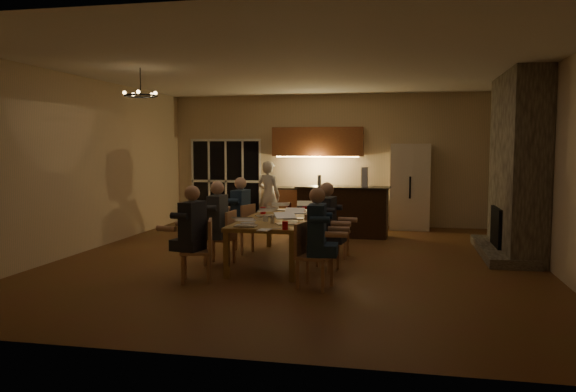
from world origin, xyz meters
The scene contains 45 objects.
floor centered at (0.00, 0.00, 0.00)m, with size 9.00×9.00×0.00m, color brown.
back_wall centered at (0.00, 4.52, 1.60)m, with size 8.00×0.04×3.20m, color tan.
left_wall centered at (-4.02, 0.00, 1.60)m, with size 0.04×9.00×3.20m, color tan.
right_wall centered at (4.02, 0.00, 1.60)m, with size 0.04×9.00×3.20m, color tan.
ceiling centered at (0.00, 0.00, 3.22)m, with size 8.00×9.00×0.04m, color white.
french_doors centered at (-2.70, 4.47, 1.05)m, with size 1.86×0.08×2.10m, color black.
fireplace centered at (3.70, 1.20, 1.60)m, with size 0.58×2.50×3.20m, color #736C5A.
kitchenette centered at (-0.30, 4.20, 1.20)m, with size 2.24×0.68×2.40m, color brown, non-canonical shape.
refrigerator centered at (1.90, 4.15, 1.00)m, with size 0.90×0.68×2.00m, color beige.
dining_table centered at (-0.28, -0.18, 0.38)m, with size 1.10×2.78×0.75m, color #A27940.
bar_island centered at (0.48, 2.73, 0.54)m, with size 1.99×0.68×1.08m, color black.
chair_left_near centered at (-1.15, -1.75, 0.45)m, with size 0.44×0.44×0.89m, color tan, non-canonical shape.
chair_left_mid centered at (-1.18, -0.61, 0.45)m, with size 0.44×0.44×0.89m, color tan, non-canonical shape.
chair_left_far centered at (-1.17, 0.47, 0.45)m, with size 0.44×0.44×0.89m, color tan, non-canonical shape.
chair_right_near centered at (0.58, -1.80, 0.45)m, with size 0.44×0.44×0.89m, color tan, non-canonical shape.
chair_right_mid centered at (0.53, -0.68, 0.45)m, with size 0.44×0.44×0.89m, color tan, non-canonical shape.
chair_right_far centered at (0.61, 0.40, 0.45)m, with size 0.44×0.44×0.89m, color tan, non-canonical shape.
person_left_near centered at (-1.19, -1.77, 0.69)m, with size 0.60×0.60×1.38m, color #262931, non-canonical shape.
person_right_near centered at (0.61, -1.78, 0.69)m, with size 0.60×0.60×1.38m, color navy, non-canonical shape.
person_left_mid centered at (-1.18, -0.70, 0.69)m, with size 0.60×0.60×1.38m, color #32373C, non-canonical shape.
person_right_mid centered at (0.59, -0.68, 0.69)m, with size 0.60×0.60×1.38m, color #262931, non-canonical shape.
person_left_far centered at (-1.13, 0.46, 0.69)m, with size 0.60×0.60×1.38m, color navy, non-canonical shape.
standing_person centered at (-1.31, 3.35, 0.80)m, with size 0.59×0.38×1.61m, color silver.
chandelier centered at (-2.46, -0.72, 2.75)m, with size 0.54×0.54×0.03m, color black.
laptop_a centered at (-0.54, -1.30, 0.86)m, with size 0.32×0.28×0.23m, color silver, non-canonical shape.
laptop_b centered at (0.02, -0.96, 0.86)m, with size 0.32×0.28×0.23m, color silver, non-canonical shape.
laptop_c centered at (-0.54, -0.06, 0.86)m, with size 0.32×0.28×0.23m, color silver, non-canonical shape.
laptop_d centered at (0.00, -0.31, 0.86)m, with size 0.32×0.28×0.23m, color silver, non-canonical shape.
laptop_e centered at (-0.49, 0.89, 0.86)m, with size 0.32×0.28×0.23m, color silver, non-canonical shape.
laptop_f centered at (-0.02, 0.92, 0.86)m, with size 0.32×0.28×0.23m, color silver, non-canonical shape.
mug_front centered at (-0.39, -0.71, 0.80)m, with size 0.08×0.08×0.10m, color white.
mug_mid centered at (-0.18, 0.36, 0.80)m, with size 0.07×0.07×0.10m, color white.
mug_back centered at (-0.66, 0.66, 0.80)m, with size 0.07×0.07×0.10m, color white.
redcup_near centered at (0.10, -1.51, 0.81)m, with size 0.08×0.08×0.12m, color red.
redcup_mid centered at (-0.67, 0.25, 0.81)m, with size 0.09×0.09×0.12m, color red.
redcup_far centered at (-0.10, 1.28, 0.81)m, with size 0.09×0.09×0.12m, color red.
can_silver centered at (-0.23, -0.88, 0.81)m, with size 0.06×0.06×0.12m, color #B2B2B7.
can_cola centered at (-0.38, 1.19, 0.81)m, with size 0.07×0.07×0.12m, color #3F0F0C.
can_right centered at (0.16, 0.17, 0.81)m, with size 0.06×0.06×0.12m, color #B2B2B7.
plate_near centered at (0.03, -0.71, 0.76)m, with size 0.23×0.23×0.02m, color white.
plate_left centered at (-0.58, -1.03, 0.76)m, with size 0.23×0.23×0.02m, color white.
plate_far centered at (0.12, 0.49, 0.76)m, with size 0.25×0.25×0.02m, color white.
notepad centered at (-0.17, -1.64, 0.76)m, with size 0.16×0.22×0.01m, color white.
bar_bottle centered at (-0.05, 2.82, 1.20)m, with size 0.08×0.08×0.24m, color #99999E.
bar_blender centered at (0.94, 2.72, 1.29)m, with size 0.13×0.13×0.42m, color silver.
Camera 1 is at (1.73, -9.25, 1.92)m, focal length 35.00 mm.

